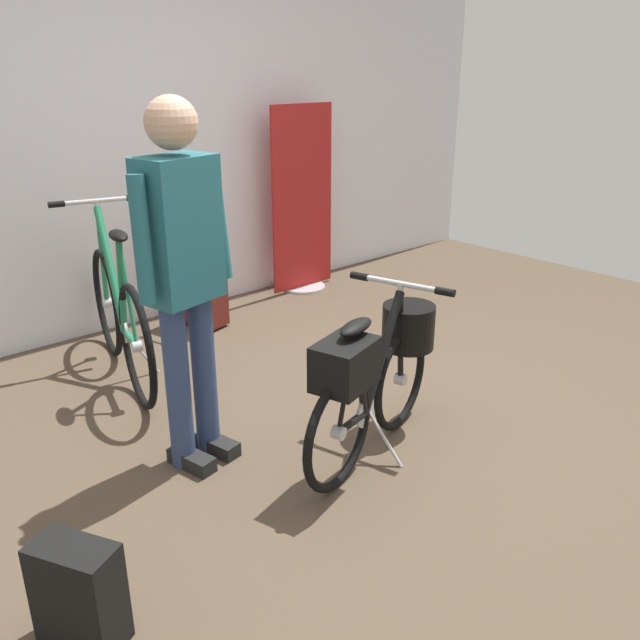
{
  "coord_description": "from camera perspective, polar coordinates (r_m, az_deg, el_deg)",
  "views": [
    {
      "loc": [
        -2.07,
        -2.02,
        1.73
      ],
      "look_at": [
        -0.03,
        0.25,
        0.55
      ],
      "focal_mm": 37.03,
      "sensor_mm": 36.0,
      "label": 1
    }
  ],
  "objects": [
    {
      "name": "backpack_on_floor",
      "position": [
        2.37,
        -20.03,
        -21.36
      ],
      "size": [
        0.26,
        0.31,
        0.37
      ],
      "color": "black",
      "rests_on": "ground_plane"
    },
    {
      "name": "display_bike_left",
      "position": [
        3.97,
        -16.89,
        0.31
      ],
      "size": [
        0.54,
        1.43,
        1.01
      ],
      "color": "black",
      "rests_on": "ground_plane"
    },
    {
      "name": "back_wall",
      "position": [
        4.73,
        -16.69,
        17.66
      ],
      "size": [
        7.08,
        0.1,
        3.02
      ],
      "primitive_type": "cube",
      "color": "silver",
      "rests_on": "ground_plane"
    },
    {
      "name": "rolling_suitcase",
      "position": [
        4.69,
        -10.34,
        2.84
      ],
      "size": [
        0.26,
        0.39,
        0.83
      ],
      "color": "maroon",
      "rests_on": "ground_plane"
    },
    {
      "name": "ground_plane",
      "position": [
        3.37,
        3.3,
        -9.77
      ],
      "size": [
        7.08,
        7.08,
        0.0
      ],
      "primitive_type": "plane",
      "color": "brown"
    },
    {
      "name": "folding_bike_foreground",
      "position": [
        3.06,
        5.01,
        -4.24
      ],
      "size": [
        1.1,
        0.53,
        0.8
      ],
      "color": "black",
      "rests_on": "ground_plane"
    },
    {
      "name": "floor_banner_stand",
      "position": [
        5.33,
        -1.52,
        9.42
      ],
      "size": [
        0.6,
        0.36,
        1.46
      ],
      "color": "#B7B7BC",
      "rests_on": "ground_plane"
    },
    {
      "name": "visitor_near_wall",
      "position": [
        2.86,
        -11.75,
        4.43
      ],
      "size": [
        0.53,
        0.32,
        1.63
      ],
      "color": "navy",
      "rests_on": "ground_plane"
    }
  ]
}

